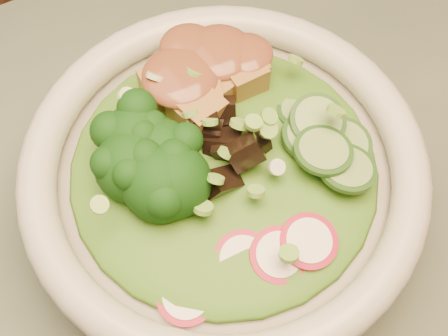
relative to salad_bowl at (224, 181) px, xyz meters
name	(u,v)px	position (x,y,z in m)	size (l,w,h in m)	color
salad_bowl	(224,181)	(0.00, 0.00, 0.00)	(0.30, 0.30, 0.08)	beige
lettuce_bed	(224,167)	(0.00, 0.00, 0.02)	(0.23, 0.23, 0.03)	#2A6214
broccoli_florets	(128,183)	(-0.07, 0.01, 0.04)	(0.09, 0.08, 0.05)	black
radish_slices	(260,256)	(-0.01, -0.07, 0.03)	(0.12, 0.05, 0.02)	maroon
cucumber_slices	(320,135)	(0.07, -0.02, 0.04)	(0.08, 0.08, 0.04)	#82A45B
mushroom_heap	(219,141)	(0.00, 0.01, 0.04)	(0.08, 0.08, 0.05)	black
tofu_cubes	(200,80)	(0.02, 0.07, 0.04)	(0.10, 0.07, 0.04)	olive
peanut_sauce	(199,68)	(0.02, 0.07, 0.05)	(0.08, 0.06, 0.02)	brown
scallion_garnish	(224,149)	(0.00, 0.00, 0.05)	(0.22, 0.22, 0.03)	#6FAA3C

